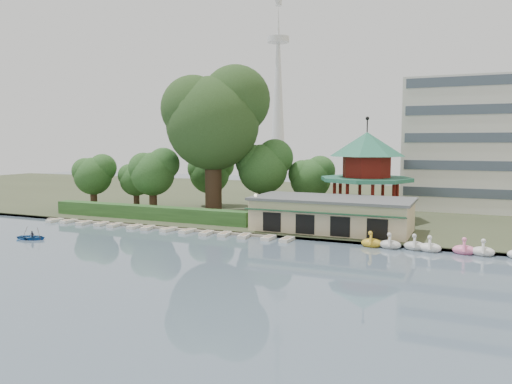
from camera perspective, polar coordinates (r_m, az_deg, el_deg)
The scene contains 14 objects.
ground_plane at distance 44.23m, azimuth -11.87°, elevation -8.53°, with size 220.00×220.00×0.00m, color slate.
shore at distance 91.02m, azimuth 7.38°, elevation -0.98°, with size 220.00×70.00×0.40m, color #424930.
embankment at distance 58.82m, azimuth -2.07°, elevation -4.69°, with size 220.00×0.60×0.30m, color gray.
dock at distance 64.74m, azimuth -11.76°, elevation -3.87°, with size 34.00×1.60×0.24m, color gray.
boathouse at distance 59.40m, azimuth 8.65°, elevation -2.48°, with size 18.60×9.39×3.90m.
pavilion at distance 68.21m, azimuth 12.50°, elevation 2.83°, with size 12.40×12.40×13.50m.
broadcast_tower at distance 188.68m, azimuth 2.54°, elevation 12.83°, with size 8.00×8.00×96.00m.
hedge at distance 68.94m, azimuth -12.24°, elevation -2.30°, with size 30.00×2.00×1.80m, color #2F5C27.
lamp_post at distance 59.24m, azimuth -0.06°, elevation -1.49°, with size 0.36×0.36×4.28m.
big_tree at distance 71.65m, azimuth -4.75°, elevation 8.68°, with size 14.55×13.56×21.31m.
small_trees at distance 76.29m, azimuth -5.90°, elevation 2.37°, with size 39.56×16.56×10.82m.
swan_boats at distance 52.55m, azimuth 23.38°, elevation -6.16°, with size 20.45×2.12×1.92m.
moored_rowboats at distance 62.52m, azimuth -11.03°, elevation -4.14°, with size 34.64×2.76×0.36m.
rowboat_with_passengers at distance 61.01m, azimuth -24.25°, elevation -4.51°, with size 5.14×4.11×2.01m.
Camera 1 is at (24.93, -34.89, 10.84)m, focal length 35.00 mm.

